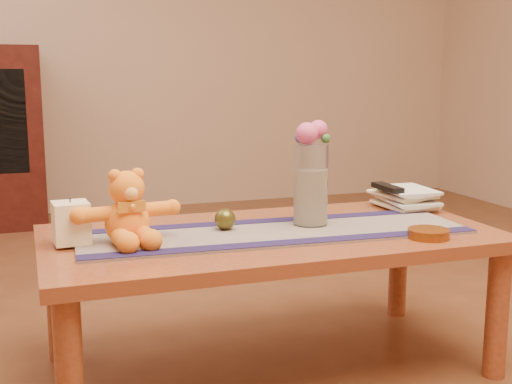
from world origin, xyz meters
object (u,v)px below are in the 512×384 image
object	(u,v)px
teddy_bear	(127,207)
tv_remote	(387,187)
bronze_ball	(225,219)
book_bottom	(385,207)
glass_vase	(311,185)
pillar_candle	(71,223)
amber_dish	(428,234)

from	to	relation	value
teddy_bear	tv_remote	distance (m)	0.97
bronze_ball	book_bottom	size ratio (longest dim) A/B	0.30
glass_vase	book_bottom	bearing A→B (deg)	22.75
bronze_ball	book_bottom	world-z (taller)	bronze_ball
teddy_bear	tv_remote	xyz separation A→B (m)	(0.95, 0.17, -0.02)
pillar_candle	teddy_bear	bearing A→B (deg)	-14.21
glass_vase	amber_dish	size ratio (longest dim) A/B	2.08
amber_dish	teddy_bear	bearing A→B (deg)	165.31
teddy_bear	pillar_candle	bearing A→B (deg)	158.24
bronze_ball	amber_dish	xyz separation A→B (m)	(0.55, -0.28, -0.03)
glass_vase	bronze_ball	xyz separation A→B (m)	(-0.28, 0.02, -0.10)
bronze_ball	tv_remote	xyz separation A→B (m)	(0.64, 0.12, 0.04)
teddy_bear	book_bottom	xyz separation A→B (m)	(0.95, 0.18, -0.10)
teddy_bear	glass_vase	distance (m)	0.59
pillar_candle	bronze_ball	world-z (taller)	pillar_candle
tv_remote	glass_vase	bearing A→B (deg)	-158.19
tv_remote	amber_dish	distance (m)	0.41
pillar_candle	amber_dish	bearing A→B (deg)	-14.62
teddy_bear	amber_dish	bearing A→B (deg)	-22.25
pillar_candle	bronze_ball	xyz separation A→B (m)	(0.46, 0.01, -0.03)
glass_vase	book_bottom	xyz separation A→B (m)	(0.36, 0.15, -0.13)
glass_vase	tv_remote	bearing A→B (deg)	21.40
glass_vase	amber_dish	bearing A→B (deg)	-43.01
teddy_bear	book_bottom	world-z (taller)	teddy_bear
teddy_bear	book_bottom	bearing A→B (deg)	3.26
bronze_ball	amber_dish	distance (m)	0.62
pillar_candle	glass_vase	distance (m)	0.75
teddy_bear	bronze_ball	xyz separation A→B (m)	(0.31, 0.05, -0.07)
tv_remote	amber_dish	world-z (taller)	tv_remote
tv_remote	book_bottom	bearing A→B (deg)	90.00
tv_remote	amber_dish	bearing A→B (deg)	-102.21
book_bottom	amber_dish	distance (m)	0.42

